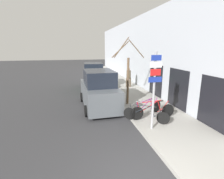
{
  "coord_description": "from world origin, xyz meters",
  "views": [
    {
      "loc": [
        -1.77,
        -3.64,
        3.71
      ],
      "look_at": [
        0.38,
        6.11,
        1.29
      ],
      "focal_mm": 28.0,
      "sensor_mm": 36.0,
      "label": 1
    }
  ],
  "objects": [
    {
      "name": "parked_car_0",
      "position": [
        -0.29,
        6.86,
        1.07
      ],
      "size": [
        2.22,
        4.6,
        2.36
      ],
      "rotation": [
        0.0,
        0.0,
        0.03
      ],
      "color": "#51565B",
      "rests_on": "ground"
    },
    {
      "name": "ground_plane",
      "position": [
        0.0,
        11.2,
        0.0
      ],
      "size": [
        80.0,
        80.0,
        0.0
      ],
      "primitive_type": "plane",
      "color": "#333335"
    },
    {
      "name": "pedestrian_near",
      "position": [
        3.09,
        11.38,
        1.16
      ],
      "size": [
        0.46,
        0.39,
        1.76
      ],
      "rotation": [
        0.0,
        0.0,
        3.01
      ],
      "color": "#4C3D2D",
      "rests_on": "sidewalk_curb"
    },
    {
      "name": "sidewalk_curb",
      "position": [
        2.6,
        14.0,
        0.07
      ],
      "size": [
        3.2,
        32.0,
        0.15
      ],
      "color": "#9E9B93",
      "rests_on": "ground"
    },
    {
      "name": "street_tree",
      "position": [
        1.51,
        6.72,
        2.01
      ],
      "size": [
        2.02,
        0.49,
        4.16
      ],
      "color": "brown",
      "rests_on": "sidewalk_curb"
    },
    {
      "name": "bicycle_0",
      "position": [
        1.56,
        3.79,
        0.52
      ],
      "size": [
        1.9,
        1.28,
        0.85
      ],
      "rotation": [
        0.0,
        0.0,
        0.98
      ],
      "color": "black",
      "rests_on": "sidewalk_curb"
    },
    {
      "name": "building_facade",
      "position": [
        4.35,
        13.92,
        3.23
      ],
      "size": [
        0.23,
        32.0,
        6.5
      ],
      "color": "#B2B7C1",
      "rests_on": "ground"
    },
    {
      "name": "bicycle_1",
      "position": [
        2.07,
        4.1,
        0.56
      ],
      "size": [
        2.41,
        0.44,
        0.96
      ],
      "rotation": [
        0.0,
        0.0,
        1.59
      ],
      "color": "black",
      "rests_on": "sidewalk_curb"
    },
    {
      "name": "parked_car_1",
      "position": [
        -0.06,
        11.95,
        1.07
      ],
      "size": [
        2.13,
        4.38,
        2.37
      ],
      "rotation": [
        0.0,
        0.0,
        -0.06
      ],
      "color": "#144728",
      "rests_on": "ground"
    },
    {
      "name": "bicycle_2",
      "position": [
        1.94,
        4.51,
        0.54
      ],
      "size": [
        2.09,
        1.1,
        0.91
      ],
      "rotation": [
        0.0,
        0.0,
        2.05
      ],
      "color": "black",
      "rests_on": "sidewalk_curb"
    },
    {
      "name": "signpost",
      "position": [
        1.54,
        3.04,
        2.06
      ],
      "size": [
        0.6,
        0.12,
        3.41
      ],
      "color": "#939399",
      "rests_on": "sidewalk_curb"
    }
  ]
}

